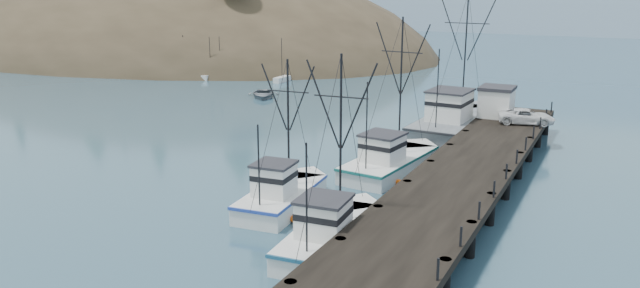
# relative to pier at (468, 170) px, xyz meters

# --- Properties ---
(ground) EXTENTS (400.00, 400.00, 0.00)m
(ground) POSITION_rel_pier_xyz_m (-14.00, -16.00, -1.69)
(ground) COLOR #29495C
(ground) RESTS_ON ground
(pier) EXTENTS (6.00, 44.00, 2.00)m
(pier) POSITION_rel_pier_xyz_m (0.00, 0.00, 0.00)
(pier) COLOR black
(pier) RESTS_ON ground
(headland) EXTENTS (134.80, 78.00, 51.00)m
(headland) POSITION_rel_pier_xyz_m (-88.95, 62.61, -6.24)
(headland) COLOR #382D1E
(headland) RESTS_ON ground
(distant_ridge) EXTENTS (360.00, 40.00, 26.00)m
(distant_ridge) POSITION_rel_pier_xyz_m (-4.00, 154.00, -1.69)
(distant_ridge) COLOR #9EB2C6
(distant_ridge) RESTS_ON ground
(distant_ridge_far) EXTENTS (180.00, 25.00, 18.00)m
(distant_ridge_far) POSITION_rel_pier_xyz_m (-54.00, 169.00, -1.69)
(distant_ridge_far) COLOR silver
(distant_ridge_far) RESTS_ON ground
(moored_sailboats) EXTENTS (23.18, 16.92, 6.35)m
(moored_sailboats) POSITION_rel_pier_xyz_m (-48.76, 39.85, -1.36)
(moored_sailboats) COLOR silver
(moored_sailboats) RESTS_ON ground
(trawler_near) EXTENTS (4.12, 10.58, 10.79)m
(trawler_near) POSITION_rel_pier_xyz_m (-4.41, -11.92, -0.87)
(trawler_near) COLOR silver
(trawler_near) RESTS_ON ground
(trawler_mid) EXTENTS (3.92, 9.64, 9.75)m
(trawler_mid) POSITION_rel_pier_xyz_m (-9.94, -7.74, -0.87)
(trawler_mid) COLOR silver
(trawler_mid) RESTS_ON ground
(trawler_far) EXTENTS (4.91, 11.75, 11.89)m
(trawler_far) POSITION_rel_pier_xyz_m (-6.36, 2.59, -0.87)
(trawler_far) COLOR silver
(trawler_far) RESTS_ON ground
(work_vessel) EXTENTS (5.61, 16.17, 13.43)m
(work_vessel) POSITION_rel_pier_xyz_m (-5.01, 16.34, -0.46)
(work_vessel) COLOR slate
(work_vessel) RESTS_ON ground
(pier_shed) EXTENTS (3.00, 3.20, 2.80)m
(pier_shed) POSITION_rel_pier_xyz_m (-1.50, 16.72, 1.73)
(pier_shed) COLOR silver
(pier_shed) RESTS_ON pier
(pickup_truck) EXTENTS (5.12, 3.19, 1.32)m
(pickup_truck) POSITION_rel_pier_xyz_m (1.50, 14.81, 0.97)
(pickup_truck) COLOR silver
(pickup_truck) RESTS_ON pier
(motorboat) EXTENTS (6.20, 6.77, 1.15)m
(motorboat) POSITION_rel_pier_xyz_m (-31.45, 24.71, -1.69)
(motorboat) COLOR slate
(motorboat) RESTS_ON ground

